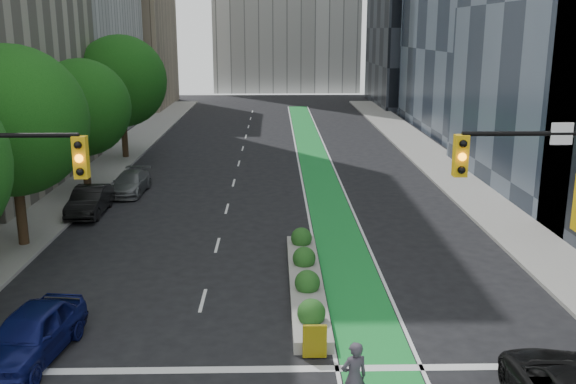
{
  "coord_description": "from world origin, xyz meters",
  "views": [
    {
      "loc": [
        0.07,
        -15.08,
        9.29
      ],
      "look_at": [
        0.6,
        9.74,
        3.0
      ],
      "focal_mm": 40.0,
      "sensor_mm": 36.0,
      "label": 1
    }
  ],
  "objects_px": {
    "cyclist": "(354,378)",
    "parked_car_left_mid": "(90,201)",
    "median_planter": "(306,279)",
    "parked_car_left_far": "(130,183)",
    "parked_car_left_near": "(31,334)"
  },
  "relations": [
    {
      "from": "median_planter",
      "to": "cyclist",
      "type": "height_order",
      "value": "cyclist"
    },
    {
      "from": "parked_car_left_far",
      "to": "parked_car_left_near",
      "type": "bearing_deg",
      "value": -83.66
    },
    {
      "from": "cyclist",
      "to": "parked_car_left_near",
      "type": "xyz_separation_m",
      "value": [
        -9.0,
        2.92,
        -0.19
      ]
    },
    {
      "from": "median_planter",
      "to": "parked_car_left_far",
      "type": "bearing_deg",
      "value": 123.56
    },
    {
      "from": "cyclist",
      "to": "parked_car_left_far",
      "type": "bearing_deg",
      "value": -82.7
    },
    {
      "from": "parked_car_left_near",
      "to": "median_planter",
      "type": "bearing_deg",
      "value": 39.35
    },
    {
      "from": "median_planter",
      "to": "parked_car_left_mid",
      "type": "bearing_deg",
      "value": 136.74
    },
    {
      "from": "cyclist",
      "to": "parked_car_left_near",
      "type": "relative_size",
      "value": 0.43
    },
    {
      "from": "median_planter",
      "to": "cyclist",
      "type": "xyz_separation_m",
      "value": [
        0.8,
        -7.96,
        0.59
      ]
    },
    {
      "from": "parked_car_left_near",
      "to": "parked_car_left_mid",
      "type": "relative_size",
      "value": 1.03
    },
    {
      "from": "parked_car_left_mid",
      "to": "parked_car_left_far",
      "type": "xyz_separation_m",
      "value": [
        1.14,
        4.35,
        -0.09
      ]
    },
    {
      "from": "cyclist",
      "to": "parked_car_left_mid",
      "type": "bearing_deg",
      "value": -75.01
    },
    {
      "from": "median_planter",
      "to": "parked_car_left_far",
      "type": "height_order",
      "value": "parked_car_left_far"
    },
    {
      "from": "median_planter",
      "to": "cyclist",
      "type": "relative_size",
      "value": 5.34
    },
    {
      "from": "parked_car_left_mid",
      "to": "cyclist",
      "type": "bearing_deg",
      "value": -57.81
    }
  ]
}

